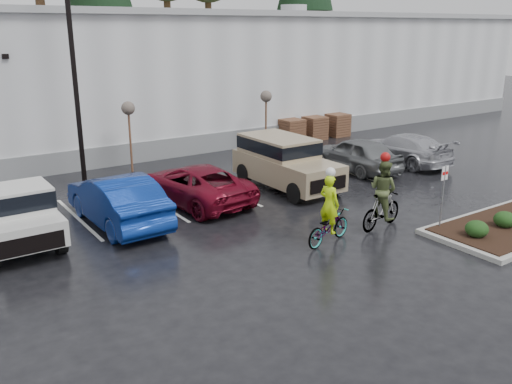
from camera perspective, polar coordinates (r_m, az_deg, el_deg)
ground at (r=15.75m, az=10.76°, el=-7.11°), size 120.00×120.00×0.00m
warehouse at (r=33.73m, az=-16.73°, el=11.71°), size 60.50×15.50×7.20m
wooded_ridge at (r=56.06m, az=-24.25°, el=12.13°), size 80.00×25.00×6.00m
lamppost at (r=22.91m, az=-18.84°, el=14.47°), size 0.50×1.00×9.22m
sapling_mid at (r=24.91m, az=-13.28°, el=8.19°), size 0.60×0.60×3.20m
sapling_east at (r=28.46m, az=1.07°, el=9.69°), size 0.60×0.60×3.20m
pallet_stack_a at (r=31.05m, az=3.75°, el=6.44°), size 1.20×1.20×1.35m
pallet_stack_b at (r=32.12m, az=6.16°, el=6.73°), size 1.20×1.20×1.35m
pallet_stack_c at (r=33.30m, az=8.54°, el=7.00°), size 1.20×1.20×1.35m
shrub_a at (r=17.97m, az=22.22°, el=-3.62°), size 0.70×0.70×0.52m
shrub_b at (r=19.19m, az=24.73°, el=-2.65°), size 0.70×0.70×0.52m
fire_lane_sign at (r=18.15m, az=19.10°, el=0.23°), size 0.30×0.05×2.20m
pickup_white at (r=18.15m, az=-24.36°, el=-1.78°), size 2.10×5.20×1.96m
car_blue at (r=18.57m, az=-14.41°, el=-0.79°), size 1.93×5.20×1.70m
car_red at (r=20.36m, az=-6.47°, el=0.85°), size 2.97×5.46×1.45m
suv_tan at (r=22.05m, az=3.28°, el=3.01°), size 2.20×5.10×2.06m
car_grey at (r=25.20m, az=10.49°, el=3.96°), size 1.97×4.67×1.58m
car_far_silver at (r=27.08m, az=15.17°, el=4.43°), size 2.06×5.05×1.46m
cyclist_hivis at (r=16.58m, az=7.65°, el=-2.96°), size 2.07×1.11×2.39m
cyclist_olive at (r=18.08m, az=13.14°, el=-0.96°), size 2.03×1.01×2.55m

